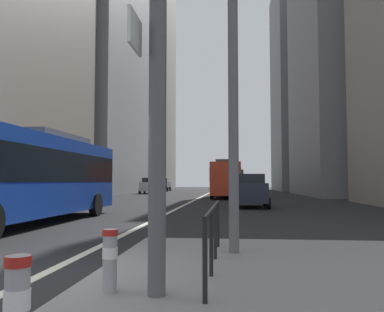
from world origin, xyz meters
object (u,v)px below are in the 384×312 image
(city_bus_red_distant, at_px, (234,179))
(car_oncoming_mid, at_px, (150,185))
(bollard_left, at_px, (17,307))
(city_bus_red_receding, at_px, (227,178))
(car_receding_near, at_px, (251,190))
(bollard_right, at_px, (110,257))
(city_bus_blue_oncoming, at_px, (25,172))
(car_oncoming_far, at_px, (163,185))
(car_receding_far, at_px, (231,185))

(city_bus_red_distant, distance_m, car_oncoming_mid, 15.04)
(city_bus_red_distant, bearing_deg, bollard_left, -91.62)
(city_bus_red_receding, bearing_deg, car_oncoming_mid, 130.15)
(car_receding_near, distance_m, bollard_right, 19.49)
(car_oncoming_mid, distance_m, bollard_left, 48.19)
(city_bus_blue_oncoming, bearing_deg, car_oncoming_mid, 94.81)
(city_bus_blue_oncoming, relative_size, car_oncoming_far, 2.84)
(car_oncoming_mid, distance_m, car_receding_far, 10.07)
(city_bus_red_receding, distance_m, car_oncoming_far, 24.90)
(bollard_left, distance_m, bollard_right, 2.19)
(city_bus_blue_oncoming, xyz_separation_m, city_bus_red_distant, (7.34, 47.33, -0.00))
(car_oncoming_mid, relative_size, car_receding_near, 0.90)
(city_bus_red_distant, bearing_deg, city_bus_blue_oncoming, -98.82)
(car_oncoming_mid, distance_m, car_receding_near, 28.26)
(city_bus_red_receding, bearing_deg, city_bus_blue_oncoming, -105.00)
(car_receding_far, bearing_deg, city_bus_blue_oncoming, -100.64)
(car_oncoming_far, xyz_separation_m, bollard_left, (9.02, -58.60, -0.37))
(city_bus_blue_oncoming, height_order, city_bus_red_distant, same)
(bollard_left, xyz_separation_m, bollard_right, (0.03, 2.19, -0.03))
(city_bus_red_distant, relative_size, car_oncoming_mid, 2.78)
(city_bus_red_receding, height_order, car_oncoming_far, city_bus_red_receding)
(city_bus_red_distant, xyz_separation_m, car_oncoming_mid, (-10.42, -10.81, -0.85))
(car_oncoming_mid, bearing_deg, bollard_left, -79.52)
(car_receding_near, xyz_separation_m, bollard_left, (-2.59, -21.51, -0.37))
(car_receding_near, bearing_deg, car_oncoming_mid, 113.70)
(city_bus_red_receding, height_order, car_receding_far, city_bus_red_receding)
(city_bus_blue_oncoming, relative_size, city_bus_red_receding, 1.04)
(car_oncoming_far, distance_m, bollard_right, 57.14)
(car_oncoming_far, relative_size, bollard_left, 5.14)
(city_bus_blue_oncoming, distance_m, car_receding_near, 13.51)
(city_bus_red_distant, xyz_separation_m, bollard_left, (-1.65, -58.20, -1.22))
(car_receding_far, xyz_separation_m, bollard_right, (-1.25, -45.82, -0.41))
(car_oncoming_mid, height_order, car_receding_near, same)
(bollard_left, bearing_deg, bollard_right, 89.22)
(bollard_left, bearing_deg, car_oncoming_mid, 100.48)
(car_oncoming_mid, bearing_deg, car_receding_near, -66.30)
(city_bus_blue_oncoming, xyz_separation_m, car_oncoming_mid, (-3.08, 36.51, -0.85))
(city_bus_red_receding, distance_m, car_oncoming_mid, 15.16)
(car_oncoming_mid, bearing_deg, city_bus_blue_oncoming, -85.19)
(car_receding_far, height_order, bollard_left, car_receding_far)
(city_bus_red_receding, relative_size, car_receding_far, 2.60)
(car_receding_near, xyz_separation_m, bollard_right, (-2.56, -19.32, -0.41))
(car_receding_near, height_order, car_oncoming_far, same)
(car_receding_far, bearing_deg, bollard_left, -91.53)
(city_bus_blue_oncoming, relative_size, car_receding_near, 2.72)
(car_receding_far, bearing_deg, car_oncoming_far, 134.21)
(bollard_left, bearing_deg, city_bus_red_distant, 88.38)
(city_bus_red_distant, height_order, car_receding_far, city_bus_red_distant)
(car_oncoming_far, distance_m, bollard_left, 59.29)
(city_bus_blue_oncoming, relative_size, car_receding_far, 2.72)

